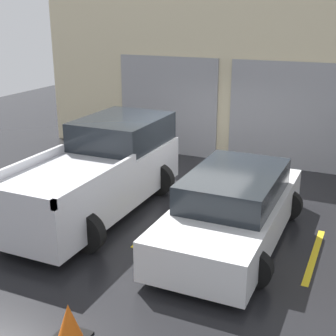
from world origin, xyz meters
TOP-DOWN VIEW (x-y plane):
  - ground_plane at (0.00, 0.00)m, footprint 28.00×28.00m
  - shophouse_building at (-0.01, 3.29)m, footprint 12.40×0.68m
  - pickup_truck at (-1.58, -1.65)m, footprint 2.45×5.03m
  - sedan_white at (1.58, -1.89)m, footprint 2.22×4.60m
  - parking_stripe_far_left at (-3.15, -1.92)m, footprint 0.12×2.20m
  - parking_stripe_left at (0.00, -1.92)m, footprint 0.12×2.20m
  - parking_stripe_centre at (3.15, -1.92)m, footprint 0.12×2.20m
  - traffic_cone at (0.45, -5.64)m, footprint 0.47×0.47m

SIDE VIEW (x-z plane):
  - ground_plane at x=0.00m, z-range 0.00..0.00m
  - parking_stripe_far_left at x=-3.15m, z-range 0.00..0.01m
  - parking_stripe_left at x=0.00m, z-range 0.00..0.01m
  - parking_stripe_centre at x=3.15m, z-range 0.00..0.01m
  - traffic_cone at x=0.45m, z-range -0.02..0.53m
  - sedan_white at x=1.58m, z-range -0.04..1.32m
  - pickup_truck at x=-1.58m, z-range -0.06..1.80m
  - shophouse_building at x=-0.01m, z-range -0.03..4.57m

